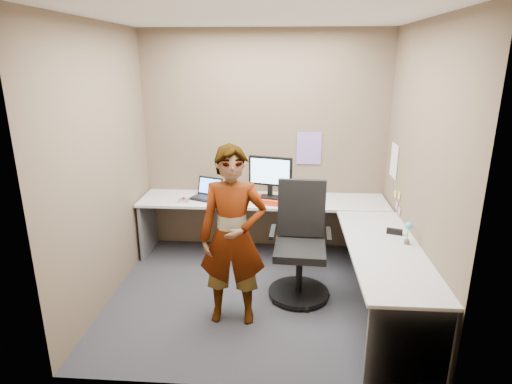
# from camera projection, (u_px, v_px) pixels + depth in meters

# --- Properties ---
(ground) EXTENTS (3.00, 3.00, 0.00)m
(ground) POSITION_uv_depth(u_px,v_px,m) (257.00, 295.00, 4.45)
(ground) COLOR #25252A
(ground) RESTS_ON ground
(wall_back) EXTENTS (3.00, 0.00, 3.00)m
(wall_back) POSITION_uv_depth(u_px,v_px,m) (264.00, 143.00, 5.28)
(wall_back) COLOR brown
(wall_back) RESTS_ON ground
(wall_right) EXTENTS (0.00, 2.70, 2.70)m
(wall_right) POSITION_uv_depth(u_px,v_px,m) (419.00, 173.00, 3.94)
(wall_right) COLOR brown
(wall_right) RESTS_ON ground
(wall_left) EXTENTS (0.00, 2.70, 2.70)m
(wall_left) POSITION_uv_depth(u_px,v_px,m) (103.00, 167.00, 4.14)
(wall_left) COLOR brown
(wall_left) RESTS_ON ground
(ceiling) EXTENTS (3.00, 3.00, 0.00)m
(ceiling) POSITION_uv_depth(u_px,v_px,m) (257.00, 16.00, 3.63)
(ceiling) COLOR white
(ceiling) RESTS_ON wall_back
(desk) EXTENTS (2.98, 2.58, 0.73)m
(desk) POSITION_uv_depth(u_px,v_px,m) (300.00, 230.00, 4.61)
(desk) COLOR #B4B4B4
(desk) RESTS_ON ground
(paper_ream) EXTENTS (0.37, 0.30, 0.06)m
(paper_ream) POSITION_uv_depth(u_px,v_px,m) (270.00, 200.00, 5.02)
(paper_ream) COLOR red
(paper_ream) RESTS_ON desk
(monitor) EXTENTS (0.51, 0.20, 0.49)m
(monitor) POSITION_uv_depth(u_px,v_px,m) (270.00, 174.00, 4.94)
(monitor) COLOR black
(monitor) RESTS_ON paper_ream
(laptop) EXTENTS (0.41, 0.38, 0.24)m
(laptop) POSITION_uv_depth(u_px,v_px,m) (207.00, 193.00, 5.20)
(laptop) COLOR black
(laptop) RESTS_ON desk
(trackball_mouse) EXTENTS (0.12, 0.08, 0.07)m
(trackball_mouse) POSITION_uv_depth(u_px,v_px,m) (184.00, 200.00, 5.04)
(trackball_mouse) COLOR #B7B7BC
(trackball_mouse) RESTS_ON desk
(origami) EXTENTS (0.10, 0.10, 0.06)m
(origami) POSITION_uv_depth(u_px,v_px,m) (234.00, 202.00, 4.95)
(origami) COLOR white
(origami) RESTS_ON desk
(stapler) EXTENTS (0.15, 0.08, 0.05)m
(stapler) POSITION_uv_depth(u_px,v_px,m) (394.00, 232.00, 4.13)
(stapler) COLOR black
(stapler) RESTS_ON desk
(flower) EXTENTS (0.07, 0.07, 0.22)m
(flower) POSITION_uv_depth(u_px,v_px,m) (408.00, 229.00, 3.88)
(flower) COLOR brown
(flower) RESTS_ON desk
(calendar_purple) EXTENTS (0.30, 0.01, 0.40)m
(calendar_purple) POSITION_uv_depth(u_px,v_px,m) (309.00, 148.00, 5.24)
(calendar_purple) COLOR #846BB7
(calendar_purple) RESTS_ON wall_back
(calendar_white) EXTENTS (0.01, 0.28, 0.38)m
(calendar_white) POSITION_uv_depth(u_px,v_px,m) (394.00, 161.00, 4.83)
(calendar_white) COLOR white
(calendar_white) RESTS_ON wall_right
(sticky_note_a) EXTENTS (0.01, 0.07, 0.07)m
(sticky_note_a) POSITION_uv_depth(u_px,v_px,m) (399.00, 195.00, 4.58)
(sticky_note_a) COLOR #F2E059
(sticky_note_a) RESTS_ON wall_right
(sticky_note_b) EXTENTS (0.01, 0.07, 0.07)m
(sticky_note_b) POSITION_uv_depth(u_px,v_px,m) (397.00, 205.00, 4.67)
(sticky_note_b) COLOR pink
(sticky_note_b) RESTS_ON wall_right
(sticky_note_c) EXTENTS (0.01, 0.07, 0.07)m
(sticky_note_c) POSITION_uv_depth(u_px,v_px,m) (399.00, 211.00, 4.56)
(sticky_note_c) COLOR pink
(sticky_note_c) RESTS_ON wall_right
(sticky_note_d) EXTENTS (0.01, 0.07, 0.07)m
(sticky_note_d) POSITION_uv_depth(u_px,v_px,m) (395.00, 194.00, 4.74)
(sticky_note_d) COLOR #F2E059
(sticky_note_d) RESTS_ON wall_right
(office_chair) EXTENTS (0.62, 0.62, 1.17)m
(office_chair) POSITION_uv_depth(u_px,v_px,m) (300.00, 251.00, 4.36)
(office_chair) COLOR black
(office_chair) RESTS_ON ground
(person) EXTENTS (0.62, 0.41, 1.66)m
(person) POSITION_uv_depth(u_px,v_px,m) (233.00, 237.00, 3.82)
(person) COLOR #999399
(person) RESTS_ON ground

